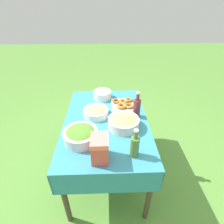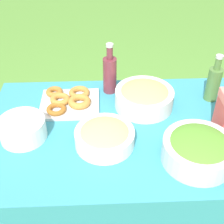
{
  "view_description": "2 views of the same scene",
  "coord_description": "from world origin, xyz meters",
  "px_view_note": "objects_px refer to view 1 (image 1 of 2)",
  "views": [
    {
      "loc": [
        1.46,
        0.01,
        1.83
      ],
      "look_at": [
        0.02,
        0.06,
        0.87
      ],
      "focal_mm": 28.0,
      "sensor_mm": 36.0,
      "label": 1
    },
    {
      "loc": [
        -0.1,
        -1.13,
        1.75
      ],
      "look_at": [
        -0.05,
        -0.02,
        0.88
      ],
      "focal_mm": 50.0,
      "sensor_mm": 36.0,
      "label": 2
    }
  ],
  "objects_px": {
    "plate_stack": "(102,95)",
    "olive_oil_bottle": "(135,146)",
    "pasta_bowl": "(96,111)",
    "bread_bowl": "(124,122)",
    "wine_bottle": "(137,107)",
    "donut_platter": "(123,104)",
    "cooler_box": "(100,149)",
    "salad_bowl": "(81,135)"
  },
  "relations": [
    {
      "from": "plate_stack",
      "to": "cooler_box",
      "type": "bearing_deg",
      "value": -0.33
    },
    {
      "from": "salad_bowl",
      "to": "pasta_bowl",
      "type": "height_order",
      "value": "salad_bowl"
    },
    {
      "from": "plate_stack",
      "to": "olive_oil_bottle",
      "type": "distance_m",
      "value": 0.99
    },
    {
      "from": "plate_stack",
      "to": "bread_bowl",
      "type": "distance_m",
      "value": 0.62
    },
    {
      "from": "donut_platter",
      "to": "olive_oil_bottle",
      "type": "distance_m",
      "value": 0.76
    },
    {
      "from": "plate_stack",
      "to": "olive_oil_bottle",
      "type": "relative_size",
      "value": 0.82
    },
    {
      "from": "donut_platter",
      "to": "pasta_bowl",
      "type": "bearing_deg",
      "value": -59.88
    },
    {
      "from": "salad_bowl",
      "to": "cooler_box",
      "type": "distance_m",
      "value": 0.28
    },
    {
      "from": "pasta_bowl",
      "to": "plate_stack",
      "type": "bearing_deg",
      "value": 170.19
    },
    {
      "from": "pasta_bowl",
      "to": "donut_platter",
      "type": "distance_m",
      "value": 0.36
    },
    {
      "from": "donut_platter",
      "to": "plate_stack",
      "type": "bearing_deg",
      "value": -128.5
    },
    {
      "from": "plate_stack",
      "to": "bread_bowl",
      "type": "xyz_separation_m",
      "value": [
        0.58,
        0.21,
        0.01
      ]
    },
    {
      "from": "pasta_bowl",
      "to": "wine_bottle",
      "type": "xyz_separation_m",
      "value": [
        0.04,
        0.43,
        0.07
      ]
    },
    {
      "from": "salad_bowl",
      "to": "wine_bottle",
      "type": "distance_m",
      "value": 0.65
    },
    {
      "from": "olive_oil_bottle",
      "to": "bread_bowl",
      "type": "xyz_separation_m",
      "value": [
        -0.37,
        -0.05,
        -0.04
      ]
    },
    {
      "from": "olive_oil_bottle",
      "to": "cooler_box",
      "type": "relative_size",
      "value": 1.23
    },
    {
      "from": "donut_platter",
      "to": "cooler_box",
      "type": "relative_size",
      "value": 1.44
    },
    {
      "from": "plate_stack",
      "to": "cooler_box",
      "type": "relative_size",
      "value": 1.01
    },
    {
      "from": "salad_bowl",
      "to": "donut_platter",
      "type": "distance_m",
      "value": 0.71
    },
    {
      "from": "salad_bowl",
      "to": "bread_bowl",
      "type": "relative_size",
      "value": 1.01
    },
    {
      "from": "plate_stack",
      "to": "cooler_box",
      "type": "distance_m",
      "value": 0.98
    },
    {
      "from": "olive_oil_bottle",
      "to": "bread_bowl",
      "type": "relative_size",
      "value": 0.87
    },
    {
      "from": "wine_bottle",
      "to": "salad_bowl",
      "type": "bearing_deg",
      "value": -57.25
    },
    {
      "from": "salad_bowl",
      "to": "wine_bottle",
      "type": "xyz_separation_m",
      "value": [
        -0.35,
        0.54,
        0.05
      ]
    },
    {
      "from": "wine_bottle",
      "to": "bread_bowl",
      "type": "bearing_deg",
      "value": -41.38
    },
    {
      "from": "olive_oil_bottle",
      "to": "wine_bottle",
      "type": "bearing_deg",
      "value": 169.6
    },
    {
      "from": "plate_stack",
      "to": "olive_oil_bottle",
      "type": "bearing_deg",
      "value": 15.46
    },
    {
      "from": "plate_stack",
      "to": "cooler_box",
      "type": "height_order",
      "value": "cooler_box"
    },
    {
      "from": "pasta_bowl",
      "to": "olive_oil_bottle",
      "type": "bearing_deg",
      "value": 29.51
    },
    {
      "from": "plate_stack",
      "to": "wine_bottle",
      "type": "bearing_deg",
      "value": 41.25
    },
    {
      "from": "wine_bottle",
      "to": "bread_bowl",
      "type": "height_order",
      "value": "wine_bottle"
    },
    {
      "from": "salad_bowl",
      "to": "cooler_box",
      "type": "relative_size",
      "value": 1.43
    },
    {
      "from": "olive_oil_bottle",
      "to": "salad_bowl",
      "type": "bearing_deg",
      "value": -113.27
    },
    {
      "from": "salad_bowl",
      "to": "plate_stack",
      "type": "distance_m",
      "value": 0.78
    },
    {
      "from": "donut_platter",
      "to": "cooler_box",
      "type": "bearing_deg",
      "value": -17.71
    },
    {
      "from": "salad_bowl",
      "to": "pasta_bowl",
      "type": "distance_m",
      "value": 0.41
    },
    {
      "from": "plate_stack",
      "to": "wine_bottle",
      "type": "height_order",
      "value": "wine_bottle"
    },
    {
      "from": "olive_oil_bottle",
      "to": "wine_bottle",
      "type": "relative_size",
      "value": 0.91
    },
    {
      "from": "pasta_bowl",
      "to": "wine_bottle",
      "type": "bearing_deg",
      "value": 84.66
    },
    {
      "from": "bread_bowl",
      "to": "cooler_box",
      "type": "height_order",
      "value": "cooler_box"
    },
    {
      "from": "pasta_bowl",
      "to": "plate_stack",
      "type": "distance_m",
      "value": 0.38
    },
    {
      "from": "salad_bowl",
      "to": "olive_oil_bottle",
      "type": "relative_size",
      "value": 1.16
    }
  ]
}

